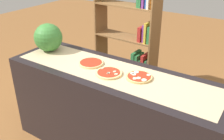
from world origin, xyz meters
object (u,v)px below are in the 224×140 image
Objects in this scene: pizza_mushroom_1 at (109,73)px; bookshelf at (134,43)px; pizza_plain_0 at (91,63)px; watermelon at (48,37)px; pizza_mozzarella_2 at (139,77)px.

bookshelf reaches higher than pizza_mushroom_1.
pizza_mushroom_1 is at bearing -16.90° from pizza_plain_0.
bookshelf is (-0.10, 1.02, -0.13)m from pizza_plain_0.
pizza_plain_0 is at bearing 163.10° from pizza_mushroom_1.
watermelon is at bearing -116.27° from bookshelf.
bookshelf reaches higher than pizza_mozzarella_2.
pizza_mushroom_1 is 0.80× the size of watermelon.
pizza_plain_0 is 1.04× the size of pizza_mozzarella_2.
pizza_mozzarella_2 is 0.76× the size of watermelon.
pizza_plain_0 is 0.79× the size of watermelon.
pizza_mushroom_1 reaches higher than pizza_mozzarella_2.
bookshelf is at bearing 95.36° from pizza_plain_0.
watermelon is (-0.85, 0.11, 0.14)m from pizza_mushroom_1.
watermelon reaches higher than pizza_plain_0.
pizza_mozzarella_2 is at bearing -1.42° from watermelon.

